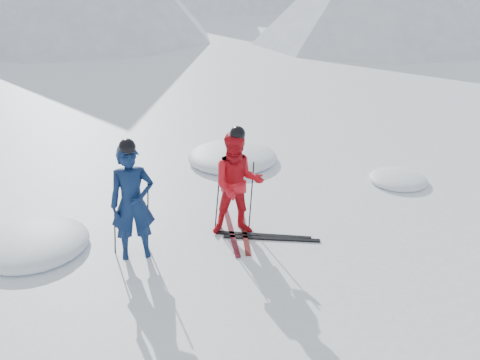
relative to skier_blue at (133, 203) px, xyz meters
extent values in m
plane|color=white|center=(3.38, -0.39, -0.97)|extent=(160.00, 160.00, 0.00)
imported|color=#0B1D44|center=(0.00, 0.00, 0.00)|extent=(0.72, 0.48, 1.94)
imported|color=red|center=(1.83, 0.28, -0.03)|extent=(1.03, 0.86, 1.89)
cylinder|color=black|center=(-0.30, 0.15, -0.32)|extent=(0.13, 0.09, 1.29)
cylinder|color=black|center=(0.25, 0.25, -0.32)|extent=(0.13, 0.08, 1.29)
cylinder|color=black|center=(1.53, 0.53, -0.34)|extent=(0.12, 0.10, 1.26)
cylinder|color=black|center=(2.13, 0.43, -0.34)|extent=(0.12, 0.09, 1.26)
cube|color=black|center=(1.71, 0.28, -0.96)|extent=(0.32, 1.70, 0.03)
cube|color=black|center=(1.95, 0.28, -0.96)|extent=(0.44, 1.68, 0.03)
cube|color=black|center=(2.22, 0.01, -0.96)|extent=(1.60, 0.76, 0.03)
cube|color=black|center=(2.32, -0.14, -0.96)|extent=(1.62, 0.71, 0.03)
ellipsoid|color=white|center=(-1.68, 0.73, -0.97)|extent=(1.87, 1.87, 0.41)
ellipsoid|color=white|center=(5.85, 1.44, -0.97)|extent=(1.27, 1.27, 0.28)
ellipsoid|color=white|center=(2.67, 3.68, -0.97)|extent=(2.17, 2.17, 0.48)
camera|label=1|loc=(-0.38, -7.44, 3.60)|focal=38.00mm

